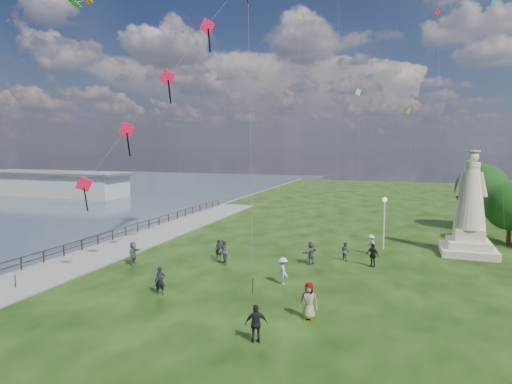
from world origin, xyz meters
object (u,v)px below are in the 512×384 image
(person_2, at_px, (283,271))
(person_11, at_px, (311,252))
(person_6, at_px, (219,249))
(person_0, at_px, (160,281))
(statue, at_px, (470,216))
(person_1, at_px, (223,252))
(person_3, at_px, (256,324))
(person_8, at_px, (371,244))
(person_7, at_px, (345,251))
(person_9, at_px, (373,255))
(person_5, at_px, (133,253))
(lamppost, at_px, (384,212))
(person_4, at_px, (309,301))
(pier_pavilion, at_px, (54,183))

(person_2, distance_m, person_11, 5.10)
(person_6, bearing_deg, person_0, -89.17)
(statue, bearing_deg, person_1, -152.27)
(person_3, height_order, person_11, person_11)
(person_2, bearing_deg, person_8, -65.52)
(person_3, height_order, person_7, person_3)
(person_1, bearing_deg, person_0, -47.64)
(person_9, bearing_deg, person_6, -140.12)
(person_3, distance_m, person_8, 18.12)
(person_2, relative_size, person_5, 1.00)
(lamppost, relative_size, person_1, 2.37)
(lamppost, relative_size, person_3, 2.55)
(statue, distance_m, person_3, 23.33)
(person_1, distance_m, person_6, 1.55)
(person_2, height_order, person_7, person_2)
(person_7, height_order, person_11, person_11)
(person_0, relative_size, person_4, 0.88)
(person_9, bearing_deg, statue, 73.24)
(person_3, bearing_deg, lamppost, -128.40)
(statue, relative_size, person_6, 5.56)
(person_3, distance_m, person_7, 15.38)
(statue, height_order, person_9, statue)
(lamppost, relative_size, person_2, 2.60)
(person_3, relative_size, person_4, 0.92)
(person_2, bearing_deg, person_11, -47.37)
(pier_pavilion, xyz_separation_m, person_0, (47.41, -40.97, -1.01))
(statue, xyz_separation_m, person_4, (-9.52, -17.02, -2.22))
(person_1, bearing_deg, person_8, 82.34)
(person_4, bearing_deg, person_9, 75.46)
(person_0, bearing_deg, person_8, 32.68)
(person_8, bearing_deg, person_0, -68.78)
(person_9, bearing_deg, pier_pavilion, -175.83)
(statue, xyz_separation_m, person_8, (-7.43, -2.61, -2.35))
(person_4, distance_m, person_9, 11.05)
(person_2, xyz_separation_m, person_6, (-6.31, 4.22, -0.10))
(person_8, relative_size, person_11, 0.91)
(person_4, bearing_deg, lamppost, 77.98)
(person_0, distance_m, person_7, 14.61)
(statue, xyz_separation_m, person_2, (-12.21, -12.07, -2.31))
(person_1, bearing_deg, person_4, 5.36)
(person_1, distance_m, person_7, 9.32)
(statue, distance_m, person_4, 19.63)
(person_5, xyz_separation_m, person_8, (16.46, 8.65, -0.04))
(statue, bearing_deg, pier_pavilion, 159.92)
(statue, bearing_deg, person_7, -150.54)
(statue, distance_m, person_11, 13.62)
(lamppost, xyz_separation_m, person_9, (-0.54, -5.74, -2.34))
(person_4, height_order, person_11, person_4)
(pier_pavilion, relative_size, person_8, 18.50)
(person_9, bearing_deg, person_1, -132.98)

